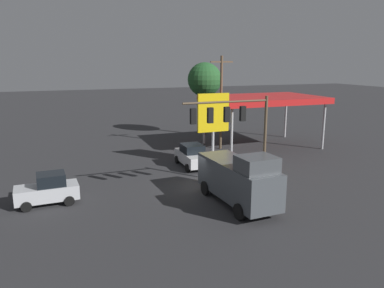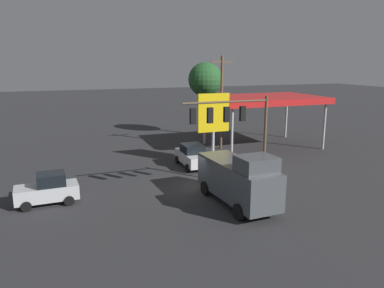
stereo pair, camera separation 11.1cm
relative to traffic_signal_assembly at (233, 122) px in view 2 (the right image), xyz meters
The scene contains 10 objects.
ground_plane 5.38m from the traffic_signal_assembly, 41.54° to the right, with size 200.00×200.00×0.00m, color #2D2D30.
traffic_signal_assembly is the anchor object (origin of this frame).
utility_pole 13.26m from the traffic_signal_assembly, 111.56° to the right, with size 2.40×0.26×9.38m.
gas_station_canopy 15.12m from the traffic_signal_assembly, 128.50° to the right, with size 11.63×7.91×5.29m.
price_sign 7.46m from the traffic_signal_assembly, 103.64° to the right, with size 2.85×0.27×6.19m.
delivery_truck 3.92m from the traffic_signal_assembly, 74.14° to the left, with size 2.84×6.91×3.58m.
hatchback_crossing 12.63m from the traffic_signal_assembly, 10.85° to the right, with size 3.87×2.09×1.97m.
sedan_waiting 8.15m from the traffic_signal_assembly, 88.26° to the right, with size 2.12×4.43×1.93m.
street_tree 20.66m from the traffic_signal_assembly, 107.27° to the right, with size 4.04×4.04×8.74m.
fire_hydrant 5.65m from the traffic_signal_assembly, 118.62° to the left, with size 0.24×0.24×0.88m.
Camera 2 is at (9.46, 23.34, 8.84)m, focal length 35.00 mm.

